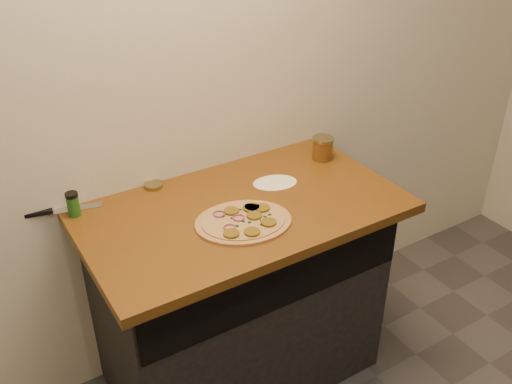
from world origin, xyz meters
TOP-DOWN VIEW (x-y plane):
  - cabinet at (0.00, 1.45)m, footprint 1.10×0.60m
  - countertop at (0.00, 1.42)m, footprint 1.20×0.70m
  - pizza at (-0.05, 1.31)m, footprint 0.42×0.42m
  - chefs_knife at (-0.61, 1.74)m, footprint 0.28×0.09m
  - mason_jar_lid at (-0.23, 1.72)m, footprint 0.09×0.09m
  - salsa_jar at (0.49, 1.57)m, footprint 0.09×0.09m
  - spice_shaker at (-0.55, 1.68)m, footprint 0.05×0.05m
  - flour_spill at (0.20, 1.50)m, footprint 0.22×0.22m

SIDE VIEW (x-z plane):
  - cabinet at x=0.00m, z-range 0.00..0.86m
  - countertop at x=0.00m, z-range 0.86..0.90m
  - flour_spill at x=0.20m, z-range 0.90..0.90m
  - chefs_knife at x=-0.61m, z-range 0.90..0.91m
  - mason_jar_lid at x=-0.23m, z-range 0.90..0.92m
  - pizza at x=-0.05m, z-range 0.90..0.92m
  - spice_shaker at x=-0.55m, z-range 0.90..0.99m
  - salsa_jar at x=0.49m, z-range 0.90..1.00m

